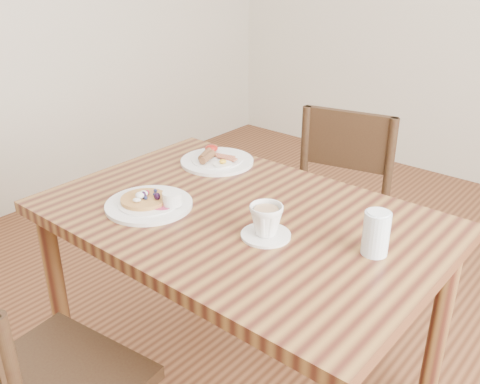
# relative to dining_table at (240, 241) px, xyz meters

# --- Properties ---
(dining_table) EXTENTS (1.20, 0.80, 0.75)m
(dining_table) POSITION_rel_dining_table_xyz_m (0.00, 0.00, 0.00)
(dining_table) COLOR brown
(dining_table) RESTS_ON ground
(chair_far) EXTENTS (0.50, 0.50, 0.88)m
(chair_far) POSITION_rel_dining_table_xyz_m (-0.04, 0.64, -0.16)
(chair_far) COLOR #302211
(chair_far) RESTS_ON ground
(pancake_plate) EXTENTS (0.27, 0.27, 0.06)m
(pancake_plate) POSITION_rel_dining_table_xyz_m (-0.24, -0.15, 0.11)
(pancake_plate) COLOR white
(pancake_plate) RESTS_ON dining_table
(breakfast_plate) EXTENTS (0.27, 0.27, 0.04)m
(breakfast_plate) POSITION_rel_dining_table_xyz_m (-0.33, 0.26, 0.11)
(breakfast_plate) COLOR white
(breakfast_plate) RESTS_ON dining_table
(teacup_saucer) EXTENTS (0.14, 0.14, 0.10)m
(teacup_saucer) POSITION_rel_dining_table_xyz_m (0.15, -0.06, 0.14)
(teacup_saucer) COLOR white
(teacup_saucer) RESTS_ON dining_table
(water_glass) EXTENTS (0.07, 0.07, 0.12)m
(water_glass) POSITION_rel_dining_table_xyz_m (0.42, 0.05, 0.16)
(water_glass) COLOR silver
(water_glass) RESTS_ON dining_table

